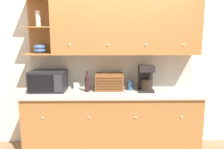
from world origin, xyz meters
The scene contains 11 objects.
ground_plane centered at (0.00, 0.00, 0.00)m, with size 24.00×24.00×0.00m, color #896647.
wall_back centered at (0.00, 0.03, 1.30)m, with size 5.01×0.06×2.60m.
counter_unit centered at (0.00, -0.30, 0.48)m, with size 2.63×0.62×0.95m.
backsplash_panel centered at (0.00, -0.01, 1.23)m, with size 2.61×0.01×0.56m.
upper_cabinets centered at (0.17, -0.18, 1.93)m, with size 2.61×0.37×0.84m.
microwave centered at (-0.98, -0.23, 1.11)m, with size 0.53×0.38×0.32m.
mug centered at (-0.58, -0.08, 1.00)m, with size 0.11×0.09×0.09m.
wine_bottle centered at (-0.38, -0.27, 1.09)m, with size 0.07×0.07×0.31m.
bread_box centered at (-0.04, -0.18, 1.08)m, with size 0.43×0.26×0.26m.
storage_canister centered at (0.29, -0.17, 1.02)m, with size 0.11×0.11×0.15m.
coffee_maker centered at (0.52, -0.26, 1.15)m, with size 0.23×0.22×0.40m.
Camera 1 is at (-0.05, -3.52, 1.78)m, focal length 35.00 mm.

